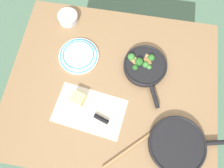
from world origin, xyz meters
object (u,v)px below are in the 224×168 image
at_px(skillet_broccoli, 144,66).
at_px(skillet_eggs, 177,145).
at_px(grater_knife, 91,114).
at_px(cheese_block, 78,98).
at_px(wooden_spoon, 143,139).
at_px(dinner_plate_stack, 79,55).
at_px(prep_bowl_steel, 68,18).

height_order(skillet_broccoli, skillet_eggs, skillet_broccoli).
xyz_separation_m(skillet_broccoli, grater_knife, (-0.25, -0.32, -0.02)).
bearing_deg(cheese_block, skillet_broccoli, 36.82).
height_order(wooden_spoon, cheese_block, cheese_block).
height_order(skillet_broccoli, grater_knife, skillet_broccoli).
distance_m(skillet_broccoli, cheese_block, 0.42).
bearing_deg(dinner_plate_stack, grater_knife, -66.62).
distance_m(skillet_broccoli, grater_knife, 0.41).
bearing_deg(dinner_plate_stack, skillet_eggs, -34.23).
height_order(grater_knife, dinner_plate_stack, dinner_plate_stack).
relative_size(skillet_broccoli, cheese_block, 4.29).
bearing_deg(skillet_broccoli, wooden_spoon, -16.60).
bearing_deg(prep_bowl_steel, cheese_block, -70.61).
height_order(skillet_eggs, prep_bowl_steel, prep_bowl_steel).
distance_m(wooden_spoon, cheese_block, 0.41).
bearing_deg(grater_knife, wooden_spoon, -178.30).
bearing_deg(cheese_block, grater_knife, -38.21).
relative_size(skillet_eggs, grater_knife, 1.41).
bearing_deg(skillet_broccoli, grater_knife, -60.44).
bearing_deg(wooden_spoon, dinner_plate_stack, 93.26).
distance_m(grater_knife, prep_bowl_steel, 0.63).
relative_size(cheese_block, prep_bowl_steel, 0.68).
bearing_deg(skillet_broccoli, prep_bowl_steel, -138.31).
distance_m(wooden_spoon, grater_knife, 0.30).
bearing_deg(cheese_block, wooden_spoon, -22.30).
relative_size(skillet_broccoli, wooden_spoon, 1.16).
relative_size(skillet_eggs, wooden_spoon, 1.30).
xyz_separation_m(grater_knife, dinner_plate_stack, (-0.14, 0.33, 0.00)).
bearing_deg(prep_bowl_steel, skillet_broccoli, -26.07).
relative_size(grater_knife, prep_bowl_steel, 2.31).
xyz_separation_m(wooden_spoon, dinner_plate_stack, (-0.43, 0.42, 0.01)).
xyz_separation_m(grater_knife, cheese_block, (-0.09, 0.07, 0.02)).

